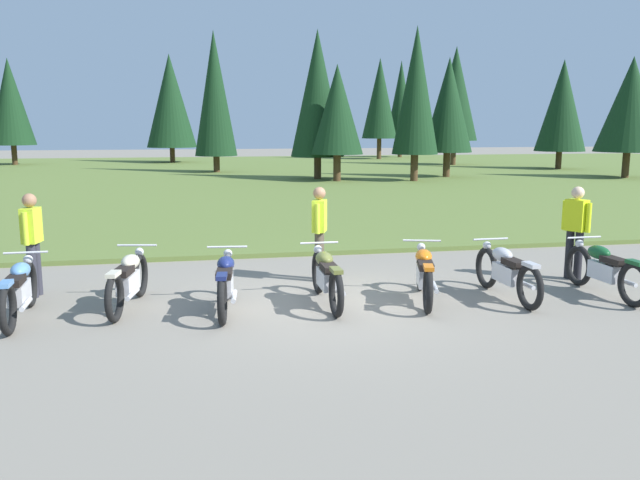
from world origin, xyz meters
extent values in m
plane|color=gray|center=(0.00, 0.00, 0.00)|extent=(140.00, 140.00, 0.00)
cube|color=#5B7033|center=(0.00, 25.73, 0.05)|extent=(80.00, 44.00, 0.10)
cylinder|color=#47331E|center=(15.43, 44.19, 0.86)|extent=(0.36, 0.36, 1.73)
cone|color=#143319|center=(15.43, 44.19, 4.92)|extent=(2.35, 2.35, 6.40)
cylinder|color=#47331E|center=(4.20, 22.79, 0.61)|extent=(0.36, 0.36, 1.21)
cone|color=#143319|center=(4.20, 22.79, 4.30)|extent=(2.68, 2.68, 6.18)
cylinder|color=#47331E|center=(20.28, 27.46, 0.60)|extent=(0.36, 0.36, 1.19)
cone|color=#143319|center=(20.28, 27.46, 3.95)|extent=(3.04, 3.04, 5.52)
cylinder|color=#47331E|center=(-0.62, 28.56, 0.52)|extent=(0.36, 0.36, 1.04)
cone|color=#143319|center=(-0.62, 28.56, 4.53)|extent=(2.40, 2.40, 6.98)
cylinder|color=#47331E|center=(19.82, 20.37, 0.71)|extent=(0.36, 0.36, 1.42)
cone|color=#143319|center=(19.82, 20.37, 3.79)|extent=(3.31, 3.31, 4.74)
cylinder|color=#47331E|center=(11.02, 22.68, 0.69)|extent=(0.36, 0.36, 1.38)
cone|color=#143319|center=(11.02, 22.68, 3.79)|extent=(2.53, 2.53, 4.80)
cylinder|color=#47331E|center=(-13.93, 38.51, 0.72)|extent=(0.36, 0.36, 1.44)
cone|color=#143319|center=(-13.93, 38.51, 4.34)|extent=(2.99, 2.99, 5.79)
cylinder|color=#47331E|center=(8.52, 20.56, 0.69)|extent=(0.36, 0.36, 1.39)
cone|color=#143319|center=(8.52, 20.56, 4.37)|extent=(2.21, 2.21, 5.97)
cylinder|color=#47331E|center=(12.78, 41.42, 0.87)|extent=(0.36, 0.36, 1.75)
cone|color=#143319|center=(12.78, 41.42, 4.88)|extent=(2.80, 2.80, 6.26)
cylinder|color=#47331E|center=(-3.39, 39.45, 0.60)|extent=(0.36, 0.36, 1.20)
cone|color=#143319|center=(-3.39, 39.45, 4.50)|extent=(3.56, 3.56, 6.60)
cylinder|color=#47331E|center=(4.84, 21.19, 0.69)|extent=(0.36, 0.36, 1.39)
cone|color=#143319|center=(4.84, 21.19, 3.49)|extent=(2.49, 2.49, 4.21)
cylinder|color=#47331E|center=(15.52, 32.70, 0.88)|extent=(0.36, 0.36, 1.75)
cone|color=#143319|center=(15.52, 32.70, 4.86)|extent=(3.09, 3.09, 6.21)
torus|color=black|center=(-4.47, 0.70, 0.35)|extent=(0.12, 0.70, 0.70)
torus|color=black|center=(-4.43, -0.70, 0.35)|extent=(0.12, 0.70, 0.70)
cube|color=silver|center=(-4.45, 0.00, 0.40)|extent=(0.22, 0.65, 0.28)
ellipsoid|color=#598CC6|center=(-4.46, 0.18, 0.68)|extent=(0.27, 0.49, 0.22)
cube|color=black|center=(-4.44, -0.22, 0.62)|extent=(0.23, 0.49, 0.10)
cube|color=#598CC6|center=(-4.43, -0.70, 0.69)|extent=(0.15, 0.32, 0.06)
cylinder|color=silver|center=(-4.47, 0.60, 0.86)|extent=(0.62, 0.05, 0.03)
sphere|color=silver|center=(-4.47, 0.72, 0.73)|extent=(0.14, 0.14, 0.14)
cylinder|color=silver|center=(-4.30, -0.30, 0.30)|extent=(0.09, 0.55, 0.07)
torus|color=black|center=(-2.87, 1.00, 0.35)|extent=(0.22, 0.71, 0.70)
torus|color=black|center=(-3.12, -0.38, 0.35)|extent=(0.22, 0.71, 0.70)
cube|color=silver|center=(-2.99, 0.31, 0.40)|extent=(0.31, 0.67, 0.28)
ellipsoid|color=beige|center=(-2.96, 0.49, 0.68)|extent=(0.34, 0.52, 0.22)
cube|color=black|center=(-3.03, 0.10, 0.62)|extent=(0.30, 0.51, 0.10)
cube|color=beige|center=(-3.12, -0.38, 0.69)|extent=(0.19, 0.34, 0.06)
cylinder|color=silver|center=(-2.89, 0.90, 0.86)|extent=(0.62, 0.14, 0.03)
sphere|color=silver|center=(-2.87, 1.02, 0.73)|extent=(0.14, 0.14, 0.14)
cylinder|color=silver|center=(-2.91, -0.01, 0.30)|extent=(0.17, 0.55, 0.07)
torus|color=black|center=(-1.48, 0.59, 0.35)|extent=(0.18, 0.71, 0.70)
torus|color=black|center=(-1.64, -0.80, 0.35)|extent=(0.18, 0.71, 0.70)
cube|color=silver|center=(-1.56, -0.10, 0.40)|extent=(0.27, 0.66, 0.28)
ellipsoid|color=navy|center=(-1.54, 0.07, 0.68)|extent=(0.31, 0.51, 0.22)
cube|color=black|center=(-1.59, -0.32, 0.62)|extent=(0.27, 0.50, 0.10)
cube|color=navy|center=(-1.64, -0.80, 0.69)|extent=(0.18, 0.33, 0.06)
cylinder|color=silver|center=(-1.50, 0.49, 0.86)|extent=(0.62, 0.10, 0.03)
sphere|color=silver|center=(-1.48, 0.61, 0.73)|extent=(0.14, 0.14, 0.14)
cylinder|color=silver|center=(-1.46, -0.42, 0.30)|extent=(0.13, 0.55, 0.07)
torus|color=black|center=(-0.02, 0.67, 0.35)|extent=(0.10, 0.70, 0.70)
torus|color=black|center=(-0.02, -0.73, 0.35)|extent=(0.10, 0.70, 0.70)
cube|color=silver|center=(-0.02, -0.03, 0.40)|extent=(0.20, 0.64, 0.28)
ellipsoid|color=brown|center=(-0.02, 0.15, 0.68)|extent=(0.26, 0.48, 0.22)
cube|color=black|center=(-0.02, -0.25, 0.62)|extent=(0.22, 0.48, 0.10)
cube|color=brown|center=(-0.02, -0.73, 0.69)|extent=(0.14, 0.32, 0.06)
cylinder|color=silver|center=(-0.02, 0.57, 0.86)|extent=(0.62, 0.03, 0.03)
sphere|color=silver|center=(-0.02, 0.69, 0.73)|extent=(0.14, 0.14, 0.14)
cylinder|color=silver|center=(0.12, -0.33, 0.30)|extent=(0.07, 0.55, 0.07)
torus|color=black|center=(1.71, 0.55, 0.35)|extent=(0.28, 0.70, 0.70)
torus|color=black|center=(1.34, -0.80, 0.35)|extent=(0.28, 0.70, 0.70)
cube|color=silver|center=(1.52, -0.13, 0.40)|extent=(0.36, 0.67, 0.28)
ellipsoid|color=orange|center=(1.57, 0.04, 0.68)|extent=(0.38, 0.53, 0.22)
cube|color=black|center=(1.46, -0.34, 0.62)|extent=(0.34, 0.52, 0.10)
cube|color=orange|center=(1.34, -0.80, 0.69)|extent=(0.22, 0.35, 0.06)
cylinder|color=silver|center=(1.68, 0.45, 0.86)|extent=(0.61, 0.19, 0.03)
sphere|color=silver|center=(1.71, 0.56, 0.73)|extent=(0.14, 0.14, 0.14)
cylinder|color=silver|center=(1.58, -0.46, 0.30)|extent=(0.21, 0.55, 0.07)
torus|color=black|center=(2.85, 0.47, 0.35)|extent=(0.12, 0.70, 0.70)
torus|color=black|center=(2.89, -0.93, 0.35)|extent=(0.12, 0.70, 0.70)
cube|color=silver|center=(2.87, -0.23, 0.40)|extent=(0.22, 0.64, 0.28)
ellipsoid|color=#B7B7BC|center=(2.87, -0.05, 0.68)|extent=(0.27, 0.49, 0.22)
cube|color=black|center=(2.88, -0.45, 0.62)|extent=(0.23, 0.49, 0.10)
cube|color=#B7B7BC|center=(2.89, -0.93, 0.69)|extent=(0.15, 0.32, 0.06)
cylinder|color=silver|center=(2.86, 0.37, 0.86)|extent=(0.62, 0.05, 0.03)
sphere|color=silver|center=(2.85, 0.49, 0.73)|extent=(0.14, 0.14, 0.14)
cylinder|color=silver|center=(3.02, -0.52, 0.30)|extent=(0.08, 0.55, 0.07)
torus|color=black|center=(4.48, 0.33, 0.35)|extent=(0.12, 0.70, 0.70)
torus|color=black|center=(4.52, -1.07, 0.35)|extent=(0.12, 0.70, 0.70)
cube|color=silver|center=(4.50, -0.37, 0.40)|extent=(0.22, 0.65, 0.28)
ellipsoid|color=#144C23|center=(4.50, -0.19, 0.68)|extent=(0.27, 0.49, 0.22)
cube|color=black|center=(4.51, -0.59, 0.62)|extent=(0.23, 0.49, 0.10)
cube|color=#144C23|center=(4.52, -1.07, 0.69)|extent=(0.15, 0.32, 0.06)
cylinder|color=silver|center=(4.48, 0.23, 0.86)|extent=(0.62, 0.05, 0.03)
sphere|color=silver|center=(4.48, 0.35, 0.73)|extent=(0.14, 0.14, 0.14)
cylinder|color=silver|center=(4.65, -0.67, 0.30)|extent=(0.08, 0.55, 0.07)
cylinder|color=#4C4233|center=(0.21, 1.64, 0.44)|extent=(0.14, 0.14, 0.88)
cylinder|color=#4C4233|center=(0.15, 1.48, 0.44)|extent=(0.14, 0.14, 0.88)
cube|color=#C6E52D|center=(0.18, 1.56, 1.16)|extent=(0.33, 0.41, 0.56)
sphere|color=#9E7051|center=(0.18, 1.56, 1.56)|extent=(0.22, 0.22, 0.22)
cylinder|color=#C6E52D|center=(0.25, 1.78, 1.14)|extent=(0.09, 0.09, 0.52)
cylinder|color=#C6E52D|center=(0.10, 1.34, 1.14)|extent=(0.09, 0.09, 0.52)
cylinder|color=black|center=(4.70, 0.69, 0.44)|extent=(0.14, 0.14, 0.88)
cylinder|color=black|center=(4.62, 0.85, 0.44)|extent=(0.14, 0.14, 0.88)
cube|color=#D8EA19|center=(4.66, 0.77, 1.16)|extent=(0.36, 0.42, 0.56)
sphere|color=beige|center=(4.66, 0.77, 1.56)|extent=(0.22, 0.22, 0.22)
cylinder|color=#D8EA19|center=(4.76, 0.57, 1.14)|extent=(0.09, 0.09, 0.52)
cylinder|color=#D8EA19|center=(4.56, 0.98, 1.14)|extent=(0.09, 0.09, 0.52)
cylinder|color=#2D2D38|center=(-4.55, 1.26, 0.44)|extent=(0.14, 0.14, 0.88)
cylinder|color=#2D2D38|center=(-4.52, 1.44, 0.44)|extent=(0.14, 0.14, 0.88)
cube|color=#C6E52D|center=(-4.54, 1.35, 1.16)|extent=(0.28, 0.39, 0.56)
sphere|color=#9E7051|center=(-4.54, 1.35, 1.56)|extent=(0.22, 0.22, 0.22)
cylinder|color=#C6E52D|center=(-4.58, 1.12, 1.14)|extent=(0.09, 0.09, 0.52)
cylinder|color=#C6E52D|center=(-4.50, 1.58, 1.14)|extent=(0.09, 0.09, 0.52)
camera|label=1|loc=(-1.99, -9.60, 2.72)|focal=36.66mm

